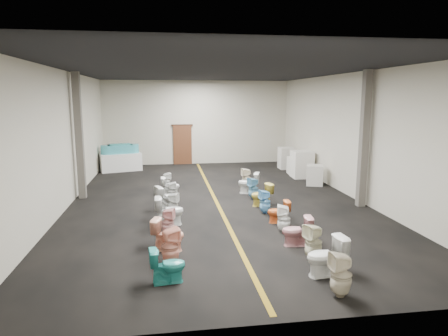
{
  "coord_description": "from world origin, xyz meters",
  "views": [
    {
      "loc": [
        -1.72,
        -13.75,
        3.63
      ],
      "look_at": [
        0.46,
        1.0,
        0.97
      ],
      "focal_mm": 32.0,
      "sensor_mm": 36.0,
      "label": 1
    }
  ],
  "objects_px": {
    "toilet_right_6": "(265,202)",
    "toilet_right_10": "(247,178)",
    "toilet_left_4": "(169,211)",
    "toilet_right_0": "(341,275)",
    "toilet_left_2": "(168,235)",
    "toilet_right_9": "(249,183)",
    "toilet_left_5": "(173,205)",
    "toilet_right_3": "(297,231)",
    "toilet_right_8": "(253,188)",
    "toilet_left_3": "(168,222)",
    "toilet_right_1": "(326,256)",
    "appliance_crate_d": "(287,158)",
    "toilet_right_5": "(279,212)",
    "toilet_left_7": "(171,192)",
    "appliance_crate_a": "(315,175)",
    "toilet_right_2": "(313,242)",
    "appliance_crate_b": "(302,164)",
    "toilet_left_1": "(170,247)",
    "toilet_left_6": "(168,197)",
    "toilet_left_9": "(166,181)",
    "appliance_crate_c": "(296,166)",
    "toilet_left_0": "(168,265)",
    "toilet_right_4": "(284,219)",
    "toilet_left_8": "(170,186)",
    "display_table": "(121,162)",
    "toilet_right_7": "(262,195)",
    "bathtub": "(120,149)"
  },
  "relations": [
    {
      "from": "appliance_crate_c",
      "to": "toilet_right_3",
      "type": "bearing_deg",
      "value": -108.3
    },
    {
      "from": "toilet_right_8",
      "to": "toilet_right_10",
      "type": "bearing_deg",
      "value": 155.09
    },
    {
      "from": "toilet_left_6",
      "to": "toilet_right_1",
      "type": "relative_size",
      "value": 0.94
    },
    {
      "from": "toilet_right_3",
      "to": "toilet_left_3",
      "type": "bearing_deg",
      "value": -104.57
    },
    {
      "from": "toilet_left_2",
      "to": "toilet_left_0",
      "type": "bearing_deg",
      "value": -163.98
    },
    {
      "from": "toilet_right_4",
      "to": "toilet_right_10",
      "type": "height_order",
      "value": "toilet_right_10"
    },
    {
      "from": "toilet_left_2",
      "to": "toilet_left_9",
      "type": "relative_size",
      "value": 1.14
    },
    {
      "from": "display_table",
      "to": "toilet_right_10",
      "type": "distance_m",
      "value": 7.23
    },
    {
      "from": "toilet_right_6",
      "to": "appliance_crate_b",
      "type": "bearing_deg",
      "value": 140.16
    },
    {
      "from": "toilet_left_5",
      "to": "toilet_right_3",
      "type": "bearing_deg",
      "value": -112.18
    },
    {
      "from": "toilet_left_2",
      "to": "toilet_left_5",
      "type": "xyz_separation_m",
      "value": [
        0.16,
        2.73,
        -0.02
      ]
    },
    {
      "from": "toilet_left_3",
      "to": "toilet_left_9",
      "type": "bearing_deg",
      "value": 13.52
    },
    {
      "from": "appliance_crate_c",
      "to": "toilet_left_4",
      "type": "bearing_deg",
      "value": -131.48
    },
    {
      "from": "toilet_left_4",
      "to": "toilet_left_7",
      "type": "xyz_separation_m",
      "value": [
        0.1,
        2.62,
        -0.07
      ]
    },
    {
      "from": "toilet_right_8",
      "to": "toilet_left_2",
      "type": "bearing_deg",
      "value": -56.09
    },
    {
      "from": "toilet_left_3",
      "to": "toilet_right_10",
      "type": "height_order",
      "value": "toilet_right_10"
    },
    {
      "from": "toilet_right_1",
      "to": "toilet_right_3",
      "type": "distance_m",
      "value": 1.72
    },
    {
      "from": "appliance_crate_d",
      "to": "toilet_right_5",
      "type": "bearing_deg",
      "value": -108.63
    },
    {
      "from": "appliance_crate_b",
      "to": "toilet_left_8",
      "type": "xyz_separation_m",
      "value": [
        -5.98,
        -2.5,
        -0.26
      ]
    },
    {
      "from": "display_table",
      "to": "appliance_crate_a",
      "type": "xyz_separation_m",
      "value": [
        8.36,
        -4.59,
        -0.01
      ]
    },
    {
      "from": "bathtub",
      "to": "toilet_right_4",
      "type": "distance_m",
      "value": 11.48
    },
    {
      "from": "toilet_left_8",
      "to": "toilet_right_7",
      "type": "xyz_separation_m",
      "value": [
        3.03,
        -1.92,
        0.03
      ]
    },
    {
      "from": "toilet_left_4",
      "to": "toilet_right_7",
      "type": "distance_m",
      "value": 3.5
    },
    {
      "from": "toilet_left_6",
      "to": "toilet_left_7",
      "type": "distance_m",
      "value": 0.98
    },
    {
      "from": "toilet_left_3",
      "to": "toilet_right_4",
      "type": "relative_size",
      "value": 0.97
    },
    {
      "from": "toilet_right_1",
      "to": "appliance_crate_c",
      "type": "bearing_deg",
      "value": 158.74
    },
    {
      "from": "toilet_right_0",
      "to": "toilet_left_2",
      "type": "bearing_deg",
      "value": -132.69
    },
    {
      "from": "appliance_crate_a",
      "to": "toilet_left_3",
      "type": "distance_m",
      "value": 8.12
    },
    {
      "from": "toilet_left_9",
      "to": "toilet_right_9",
      "type": "distance_m",
      "value": 3.27
    },
    {
      "from": "appliance_crate_d",
      "to": "toilet_left_2",
      "type": "height_order",
      "value": "appliance_crate_d"
    },
    {
      "from": "appliance_crate_b",
      "to": "toilet_left_1",
      "type": "xyz_separation_m",
      "value": [
        -6.08,
        -8.84,
        -0.19
      ]
    },
    {
      "from": "toilet_left_2",
      "to": "toilet_right_5",
      "type": "height_order",
      "value": "toilet_left_2"
    },
    {
      "from": "toilet_left_8",
      "to": "toilet_right_4",
      "type": "bearing_deg",
      "value": -147.34
    },
    {
      "from": "appliance_crate_d",
      "to": "toilet_left_9",
      "type": "height_order",
      "value": "appliance_crate_d"
    },
    {
      "from": "appliance_crate_a",
      "to": "toilet_right_5",
      "type": "height_order",
      "value": "appliance_crate_a"
    },
    {
      "from": "toilet_right_1",
      "to": "toilet_right_3",
      "type": "xyz_separation_m",
      "value": [
        -0.04,
        1.72,
        -0.04
      ]
    },
    {
      "from": "toilet_left_5",
      "to": "toilet_right_3",
      "type": "height_order",
      "value": "toilet_right_3"
    },
    {
      "from": "toilet_left_4",
      "to": "toilet_left_6",
      "type": "height_order",
      "value": "toilet_left_4"
    },
    {
      "from": "toilet_right_2",
      "to": "toilet_left_7",
      "type": "bearing_deg",
      "value": -174.1
    },
    {
      "from": "appliance_crate_c",
      "to": "toilet_right_4",
      "type": "relative_size",
      "value": 1.06
    },
    {
      "from": "toilet_left_4",
      "to": "toilet_right_0",
      "type": "distance_m",
      "value": 5.61
    },
    {
      "from": "bathtub",
      "to": "toilet_right_9",
      "type": "bearing_deg",
      "value": -61.72
    },
    {
      "from": "toilet_left_0",
      "to": "bathtub",
      "type": "bearing_deg",
      "value": 3.04
    },
    {
      "from": "toilet_left_4",
      "to": "toilet_right_8",
      "type": "bearing_deg",
      "value": -50.72
    },
    {
      "from": "toilet_left_2",
      "to": "toilet_right_9",
      "type": "relative_size",
      "value": 0.95
    },
    {
      "from": "toilet_right_7",
      "to": "toilet_left_6",
      "type": "bearing_deg",
      "value": -104.32
    },
    {
      "from": "toilet_right_3",
      "to": "toilet_right_10",
      "type": "xyz_separation_m",
      "value": [
        0.03,
        6.33,
        0.04
      ]
    },
    {
      "from": "toilet_right_6",
      "to": "toilet_right_10",
      "type": "relative_size",
      "value": 0.92
    },
    {
      "from": "toilet_left_8",
      "to": "toilet_right_6",
      "type": "height_order",
      "value": "toilet_right_6"
    },
    {
      "from": "toilet_left_7",
      "to": "toilet_right_9",
      "type": "height_order",
      "value": "toilet_right_9"
    }
  ]
}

